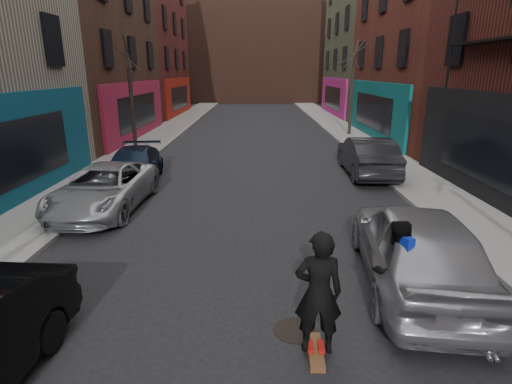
{
  "coord_description": "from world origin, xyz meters",
  "views": [
    {
      "loc": [
        0.08,
        -2.45,
        4.12
      ],
      "look_at": [
        0.07,
        5.84,
        1.6
      ],
      "focal_mm": 28.0,
      "sensor_mm": 36.0,
      "label": 1
    }
  ],
  "objects_px": {
    "skateboard": "(315,352)",
    "skateboarder": "(318,293)",
    "tree_right_far": "(352,81)",
    "parked_left_far": "(104,188)",
    "parked_left_end": "(133,166)",
    "parked_right_end": "(367,156)",
    "tree_left_far": "(130,87)",
    "pedestrian": "(394,269)",
    "parked_right_far": "(416,246)",
    "manhole": "(294,330)"
  },
  "relations": [
    {
      "from": "parked_right_far",
      "to": "manhole",
      "type": "distance_m",
      "value": 3.03
    },
    {
      "from": "skateboarder",
      "to": "manhole",
      "type": "bearing_deg",
      "value": -63.0
    },
    {
      "from": "parked_right_end",
      "to": "manhole",
      "type": "xyz_separation_m",
      "value": [
        -3.89,
        -10.41,
        -0.78
      ]
    },
    {
      "from": "tree_left_far",
      "to": "parked_right_far",
      "type": "xyz_separation_m",
      "value": [
        9.4,
        -13.29,
        -2.53
      ]
    },
    {
      "from": "skateboard",
      "to": "manhole",
      "type": "relative_size",
      "value": 1.14
    },
    {
      "from": "skateboard",
      "to": "skateboarder",
      "type": "height_order",
      "value": "skateboarder"
    },
    {
      "from": "tree_left_far",
      "to": "parked_right_end",
      "type": "distance_m",
      "value": 11.94
    },
    {
      "from": "tree_left_far",
      "to": "parked_left_end",
      "type": "height_order",
      "value": "tree_left_far"
    },
    {
      "from": "parked_right_far",
      "to": "skateboard",
      "type": "relative_size",
      "value": 6.25
    },
    {
      "from": "tree_left_far",
      "to": "parked_right_far",
      "type": "distance_m",
      "value": 16.47
    },
    {
      "from": "parked_right_end",
      "to": "skateboarder",
      "type": "relative_size",
      "value": 2.49
    },
    {
      "from": "parked_right_far",
      "to": "skateboard",
      "type": "height_order",
      "value": "parked_right_far"
    },
    {
      "from": "parked_right_end",
      "to": "skateboard",
      "type": "relative_size",
      "value": 5.96
    },
    {
      "from": "tree_left_far",
      "to": "pedestrian",
      "type": "bearing_deg",
      "value": -58.96
    },
    {
      "from": "tree_left_far",
      "to": "tree_right_far",
      "type": "xyz_separation_m",
      "value": [
        12.4,
        6.0,
        0.15
      ]
    },
    {
      "from": "parked_left_end",
      "to": "parked_right_far",
      "type": "distance_m",
      "value": 10.87
    },
    {
      "from": "parked_right_end",
      "to": "parked_right_far",
      "type": "bearing_deg",
      "value": 82.65
    },
    {
      "from": "tree_right_far",
      "to": "parked_left_end",
      "type": "distance_m",
      "value": 16.19
    },
    {
      "from": "skateboarder",
      "to": "skateboard",
      "type": "bearing_deg",
      "value": -0.0
    },
    {
      "from": "tree_right_far",
      "to": "pedestrian",
      "type": "height_order",
      "value": "tree_right_far"
    },
    {
      "from": "parked_left_end",
      "to": "pedestrian",
      "type": "distance_m",
      "value": 11.12
    },
    {
      "from": "parked_left_end",
      "to": "tree_left_far",
      "type": "bearing_deg",
      "value": 99.7
    },
    {
      "from": "skateboard",
      "to": "manhole",
      "type": "bearing_deg",
      "value": 117.0
    },
    {
      "from": "tree_left_far",
      "to": "skateboard",
      "type": "height_order",
      "value": "tree_left_far"
    },
    {
      "from": "skateboard",
      "to": "pedestrian",
      "type": "relative_size",
      "value": 0.45
    },
    {
      "from": "parked_right_far",
      "to": "pedestrian",
      "type": "xyz_separation_m",
      "value": [
        -0.77,
        -1.04,
        0.04
      ]
    },
    {
      "from": "tree_left_far",
      "to": "parked_left_far",
      "type": "relative_size",
      "value": 1.33
    },
    {
      "from": "parked_left_end",
      "to": "parked_right_end",
      "type": "height_order",
      "value": "parked_right_end"
    },
    {
      "from": "tree_left_far",
      "to": "parked_right_end",
      "type": "relative_size",
      "value": 1.36
    },
    {
      "from": "tree_right_far",
      "to": "parked_right_far",
      "type": "distance_m",
      "value": 19.71
    },
    {
      "from": "tree_left_far",
      "to": "parked_right_end",
      "type": "xyz_separation_m",
      "value": [
        10.8,
        -4.39,
        -2.59
      ]
    },
    {
      "from": "parked_left_far",
      "to": "parked_left_end",
      "type": "relative_size",
      "value": 1.07
    },
    {
      "from": "pedestrian",
      "to": "manhole",
      "type": "relative_size",
      "value": 2.53
    },
    {
      "from": "parked_left_far",
      "to": "parked_right_far",
      "type": "bearing_deg",
      "value": -28.33
    },
    {
      "from": "manhole",
      "to": "skateboarder",
      "type": "bearing_deg",
      "value": -65.53
    },
    {
      "from": "parked_right_far",
      "to": "parked_right_end",
      "type": "relative_size",
      "value": 1.05
    },
    {
      "from": "parked_left_end",
      "to": "parked_right_end",
      "type": "bearing_deg",
      "value": 2.29
    },
    {
      "from": "tree_right_far",
      "to": "parked_left_far",
      "type": "bearing_deg",
      "value": -126.25
    },
    {
      "from": "parked_left_end",
      "to": "skateboard",
      "type": "relative_size",
      "value": 5.68
    },
    {
      "from": "pedestrian",
      "to": "parked_right_end",
      "type": "bearing_deg",
      "value": -123.89
    },
    {
      "from": "parked_left_far",
      "to": "parked_right_end",
      "type": "relative_size",
      "value": 1.02
    },
    {
      "from": "tree_left_far",
      "to": "parked_left_end",
      "type": "xyz_separation_m",
      "value": [
        1.6,
        -5.72,
        -2.72
      ]
    },
    {
      "from": "tree_right_far",
      "to": "pedestrian",
      "type": "relative_size",
      "value": 3.85
    },
    {
      "from": "skateboard",
      "to": "skateboarder",
      "type": "relative_size",
      "value": 0.42
    },
    {
      "from": "parked_left_far",
      "to": "skateboard",
      "type": "bearing_deg",
      "value": -48.04
    },
    {
      "from": "tree_right_far",
      "to": "skateboard",
      "type": "relative_size",
      "value": 8.5
    },
    {
      "from": "parked_left_end",
      "to": "skateboarder",
      "type": "xyz_separation_m",
      "value": [
        5.57,
        -9.66,
        0.4
      ]
    },
    {
      "from": "tree_left_far",
      "to": "tree_right_far",
      "type": "bearing_deg",
      "value": 25.82
    },
    {
      "from": "parked_right_far",
      "to": "pedestrian",
      "type": "height_order",
      "value": "pedestrian"
    },
    {
      "from": "tree_right_far",
      "to": "parked_right_far",
      "type": "height_order",
      "value": "tree_right_far"
    }
  ]
}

